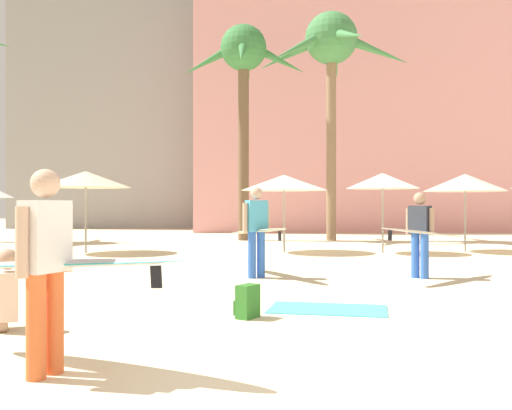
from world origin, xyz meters
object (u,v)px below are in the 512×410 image
object	(u,v)px
palm_tree_far_left	(331,50)
palm_tree_left	(244,64)
cafe_umbrella_0	(465,183)
cafe_umbrella_4	(383,181)
backpack	(247,302)
person_far_left	(421,232)
person_near_left	(51,263)
beach_towel	(328,309)
cafe_umbrella_3	(86,179)
cafe_umbrella_1	(284,183)
person_mid_left	(256,229)

from	to	relation	value
palm_tree_far_left	palm_tree_left	world-z (taller)	palm_tree_far_left
palm_tree_far_left	cafe_umbrella_0	xyz separation A→B (m)	(3.30, -5.84, -5.64)
cafe_umbrella_4	backpack	world-z (taller)	cafe_umbrella_4
person_far_left	person_near_left	size ratio (longest dim) A/B	0.90
palm_tree_left	beach_towel	distance (m)	17.57
person_near_left	cafe_umbrella_3	bearing A→B (deg)	-50.70
beach_towel	cafe_umbrella_0	bearing A→B (deg)	60.54
cafe_umbrella_0	cafe_umbrella_1	size ratio (longest dim) A/B	0.96
cafe_umbrella_3	person_near_left	size ratio (longest dim) A/B	1.07
palm_tree_far_left	cafe_umbrella_1	bearing A→B (deg)	-110.82
person_near_left	cafe_umbrella_4	bearing A→B (deg)	-89.77
palm_tree_left	person_far_left	bearing A→B (deg)	-74.50
palm_tree_far_left	person_near_left	bearing A→B (deg)	-105.14
cafe_umbrella_0	person_mid_left	world-z (taller)	cafe_umbrella_0
palm_tree_left	backpack	xyz separation A→B (m)	(0.16, -16.56, -7.01)
person_mid_left	person_near_left	bearing A→B (deg)	136.39
cafe_umbrella_1	beach_towel	world-z (taller)	cafe_umbrella_1
cafe_umbrella_1	palm_tree_left	bearing A→B (deg)	101.58
cafe_umbrella_1	backpack	bearing A→B (deg)	-96.13
palm_tree_left	backpack	size ratio (longest dim) A/B	21.05
palm_tree_left	cafe_umbrella_4	size ratio (longest dim) A/B	3.70
palm_tree_left	cafe_umbrella_3	xyz separation A→B (m)	(-4.69, -6.35, -5.01)
cafe_umbrella_1	person_far_left	size ratio (longest dim) A/B	1.17
cafe_umbrella_4	person_far_left	world-z (taller)	cafe_umbrella_4
beach_towel	person_near_left	xyz separation A→B (m)	(-2.76, -2.92, 0.92)
palm_tree_left	cafe_umbrella_4	xyz separation A→B (m)	(4.19, -6.60, -5.06)
cafe_umbrella_1	person_mid_left	world-z (taller)	cafe_umbrella_1
cafe_umbrella_0	cafe_umbrella_3	xyz separation A→B (m)	(-11.54, -0.28, 0.08)
person_far_left	person_mid_left	xyz separation A→B (m)	(-3.18, 0.33, 0.03)
person_near_left	person_far_left	bearing A→B (deg)	-103.90
palm_tree_left	beach_towel	xyz separation A→B (m)	(1.26, -15.97, -7.21)
cafe_umbrella_0	person_far_left	xyz separation A→B (m)	(-3.33, -6.62, -1.21)
palm_tree_left	cafe_umbrella_3	bearing A→B (deg)	-126.42
backpack	person_far_left	world-z (taller)	person_far_left
cafe_umbrella_1	cafe_umbrella_3	world-z (taller)	cafe_umbrella_3
palm_tree_far_left	person_far_left	xyz separation A→B (m)	(-0.03, -12.46, -6.85)
palm_tree_far_left	person_far_left	distance (m)	14.22
cafe_umbrella_3	person_mid_left	distance (m)	7.93
cafe_umbrella_4	person_mid_left	distance (m)	7.03
person_far_left	cafe_umbrella_0	bearing A→B (deg)	19.36
person_far_left	person_mid_left	size ratio (longest dim) A/B	0.85
palm_tree_left	beach_towel	bearing A→B (deg)	-85.49
palm_tree_left	person_far_left	xyz separation A→B (m)	(3.52, -12.69, -6.30)
cafe_umbrella_4	cafe_umbrella_1	bearing A→B (deg)	172.55
beach_towel	person_near_left	size ratio (longest dim) A/B	0.63
backpack	person_mid_left	xyz separation A→B (m)	(0.18, 4.20, 0.74)
palm_tree_left	cafe_umbrella_0	distance (m)	10.48
cafe_umbrella_0	cafe_umbrella_3	bearing A→B (deg)	-178.59
palm_tree_far_left	cafe_umbrella_1	world-z (taller)	palm_tree_far_left
cafe_umbrella_3	person_far_left	xyz separation A→B (m)	(8.21, -6.33, -1.29)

